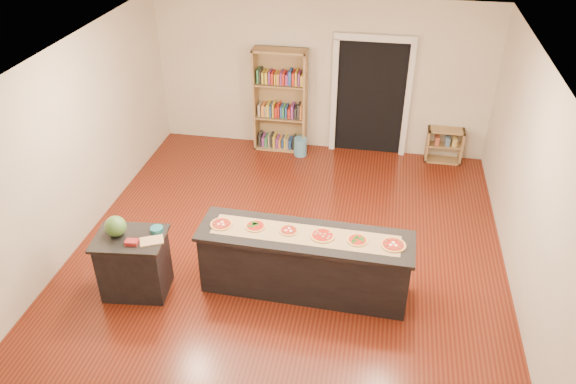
% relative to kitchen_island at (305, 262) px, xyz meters
% --- Properties ---
extents(room, '(6.00, 7.00, 2.80)m').
position_rel_kitchen_island_xyz_m(room, '(-0.35, 0.53, 0.96)').
color(room, beige).
rests_on(room, ground).
extents(doorway, '(1.40, 0.09, 2.21)m').
position_rel_kitchen_island_xyz_m(doorway, '(0.55, 4.00, 0.76)').
color(doorway, black).
rests_on(doorway, room).
extents(kitchen_island, '(2.66, 0.72, 0.88)m').
position_rel_kitchen_island_xyz_m(kitchen_island, '(0.00, 0.00, 0.00)').
color(kitchen_island, black).
rests_on(kitchen_island, ground).
extents(side_counter, '(0.86, 0.63, 0.85)m').
position_rel_kitchen_island_xyz_m(side_counter, '(-2.11, -0.41, -0.01)').
color(side_counter, black).
rests_on(side_counter, ground).
extents(bookshelf, '(0.95, 0.34, 1.91)m').
position_rel_kitchen_island_xyz_m(bookshelf, '(-1.06, 3.82, 0.51)').
color(bookshelf, '#A1804E').
rests_on(bookshelf, ground).
extents(low_shelf, '(0.63, 0.27, 0.63)m').
position_rel_kitchen_island_xyz_m(low_shelf, '(1.93, 3.85, -0.13)').
color(low_shelf, '#A1804E').
rests_on(low_shelf, ground).
extents(waste_bin, '(0.23, 0.23, 0.34)m').
position_rel_kitchen_island_xyz_m(waste_bin, '(-0.64, 3.61, -0.27)').
color(waste_bin, '#5295B7').
rests_on(waste_bin, ground).
extents(kraft_paper, '(2.32, 0.48, 0.00)m').
position_rel_kitchen_island_xyz_m(kraft_paper, '(-0.00, -0.00, 0.44)').
color(kraft_paper, tan).
rests_on(kraft_paper, kitchen_island).
extents(watermelon, '(0.26, 0.26, 0.26)m').
position_rel_kitchen_island_xyz_m(watermelon, '(-2.28, -0.39, 0.54)').
color(watermelon, '#144214').
rests_on(watermelon, side_counter).
extents(cutting_board, '(0.33, 0.29, 0.02)m').
position_rel_kitchen_island_xyz_m(cutting_board, '(-1.81, -0.44, 0.42)').
color(cutting_board, tan).
rests_on(cutting_board, side_counter).
extents(package_red, '(0.16, 0.12, 0.05)m').
position_rel_kitchen_island_xyz_m(package_red, '(-2.02, -0.53, 0.44)').
color(package_red, maroon).
rests_on(package_red, side_counter).
extents(package_teal, '(0.16, 0.16, 0.06)m').
position_rel_kitchen_island_xyz_m(package_teal, '(-1.82, -0.23, 0.44)').
color(package_teal, '#195966').
rests_on(package_teal, side_counter).
extents(pizza_a, '(0.27, 0.27, 0.02)m').
position_rel_kitchen_island_xyz_m(pizza_a, '(-1.06, 0.01, 0.45)').
color(pizza_a, tan).
rests_on(pizza_a, kitchen_island).
extents(pizza_b, '(0.26, 0.26, 0.02)m').
position_rel_kitchen_island_xyz_m(pizza_b, '(-0.64, 0.05, 0.45)').
color(pizza_b, tan).
rests_on(pizza_b, kitchen_island).
extents(pizza_c, '(0.25, 0.25, 0.02)m').
position_rel_kitchen_island_xyz_m(pizza_c, '(-0.21, 0.03, 0.45)').
color(pizza_c, tan).
rests_on(pizza_c, kitchen_island).
extents(pizza_d, '(0.29, 0.29, 0.02)m').
position_rel_kitchen_island_xyz_m(pizza_d, '(0.21, 0.01, 0.45)').
color(pizza_d, tan).
rests_on(pizza_d, kitchen_island).
extents(pizza_e, '(0.26, 0.26, 0.02)m').
position_rel_kitchen_island_xyz_m(pizza_e, '(0.64, -0.01, 0.45)').
color(pizza_e, tan).
rests_on(pizza_e, kitchen_island).
extents(pizza_f, '(0.29, 0.29, 0.02)m').
position_rel_kitchen_island_xyz_m(pizza_f, '(1.06, -0.03, 0.45)').
color(pizza_f, tan).
rests_on(pizza_f, kitchen_island).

